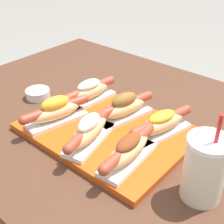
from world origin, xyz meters
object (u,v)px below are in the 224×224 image
Objects in this scene: hot_dog_0 at (56,111)px; hot_dog_3 at (89,92)px; hot_dog_1 at (89,130)px; sauce_bowl at (38,93)px; hot_dog_5 at (161,124)px; hot_dog_2 at (128,150)px; drink_cup at (205,169)px; hot_dog_4 at (124,107)px; serving_tray at (107,130)px.

hot_dog_0 is 0.14m from hot_dog_3.
sauce_bowl is at bearing 165.99° from hot_dog_1.
hot_dog_5 is at bearing -0.62° from hot_dog_3.
hot_dog_2 is 1.03× the size of drink_cup.
hot_dog_4 is at bearing -1.80° from hot_dog_3.
hot_dog_3 is at bearing 152.44° from serving_tray.
serving_tray is 2.10× the size of drink_cup.
hot_dog_4 is at bearing 159.59° from drink_cup.
hot_dog_3 is 1.02× the size of hot_dog_5.
drink_cup reaches higher than hot_dog_5.
hot_dog_0 is 0.29m from hot_dog_5.
hot_dog_1 is 0.19m from hot_dog_5.
hot_dog_3 is 0.45m from drink_cup.
sauce_bowl is at bearing -171.15° from hot_dog_5.
drink_cup is (0.30, -0.11, 0.02)m from hot_dog_4.
hot_dog_4 is at bearing 131.87° from hot_dog_2.
drink_cup reaches higher than hot_dog_3.
serving_tray is 2.07× the size of hot_dog_0.
drink_cup reaches higher than hot_dog_2.
hot_dog_2 is 2.73× the size of sauce_bowl.
serving_tray is at bearing 29.09° from hot_dog_0.
hot_dog_4 reaches higher than hot_dog_2.
hot_dog_2 is 0.17m from drink_cup.
sauce_bowl is at bearing -157.32° from hot_dog_3.
hot_dog_5 is (-0.00, 0.14, -0.00)m from hot_dog_2.
hot_dog_3 is 1.03× the size of drink_cup.
sauce_bowl is (-0.17, -0.07, -0.04)m from hot_dog_3.
hot_dog_5 reaches higher than serving_tray.
drink_cup is at bearing -20.41° from hot_dog_4.
hot_dog_3 is 0.26m from hot_dog_5.
hot_dog_3 is 2.73× the size of sauce_bowl.
hot_dog_0 and hot_dog_4 have the same top height.
sauce_bowl is (-0.43, -0.07, -0.04)m from hot_dog_5.
hot_dog_5 is (0.12, 0.00, -0.00)m from hot_dog_4.
hot_dog_3 reaches higher than serving_tray.
hot_dog_3 is (-0.14, 0.07, 0.04)m from serving_tray.
hot_dog_1 is 0.98× the size of hot_dog_2.
hot_dog_2 is at bearing -89.06° from hot_dog_5.
serving_tray is 0.09m from hot_dog_1.
hot_dog_1 is 0.32m from sauce_bowl.
hot_dog_0 is 0.20m from sauce_bowl.
hot_dog_2 reaches higher than hot_dog_5.
hot_dog_5 is at bearing 28.84° from hot_dog_0.
hot_dog_0 reaches higher than serving_tray.
hot_dog_1 reaches higher than hot_dog_5.
hot_dog_0 is at bearing -151.16° from hot_dog_5.
hot_dog_1 is 0.21m from hot_dog_3.
hot_dog_0 is 0.43m from drink_cup.
hot_dog_4 is at bearing 91.60° from hot_dog_1.
hot_dog_3 is 1.01× the size of hot_dog_4.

